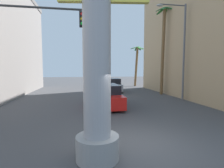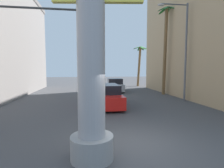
% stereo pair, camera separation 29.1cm
% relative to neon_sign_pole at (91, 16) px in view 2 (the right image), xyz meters
% --- Properties ---
extents(ground_plane, '(93.00, 93.00, 0.00)m').
position_rel_neon_sign_pole_xyz_m(ground_plane, '(1.45, 10.69, -4.11)').
color(ground_plane, '#424244').
extents(neon_sign_pole, '(2.85, 1.26, 9.34)m').
position_rel_neon_sign_pole_xyz_m(neon_sign_pole, '(0.00, 0.00, 0.00)').
color(neon_sign_pole, '#9E9EA3').
rests_on(neon_sign_pole, ground).
extents(street_lamp, '(2.61, 0.28, 7.97)m').
position_rel_neon_sign_pole_xyz_m(street_lamp, '(7.60, 8.57, 0.67)').
color(street_lamp, '#59595E').
rests_on(street_lamp, ground).
extents(traffic_light_mast, '(5.55, 0.32, 5.57)m').
position_rel_neon_sign_pole_xyz_m(traffic_light_mast, '(-3.30, 3.74, -0.12)').
color(traffic_light_mast, '#333333').
rests_on(traffic_light_mast, ground).
extents(car_lead, '(2.04, 4.86, 1.56)m').
position_rel_neon_sign_pole_xyz_m(car_lead, '(1.21, 7.44, -3.37)').
color(car_lead, black).
rests_on(car_lead, ground).
extents(car_far, '(2.07, 4.53, 1.56)m').
position_rel_neon_sign_pole_xyz_m(car_far, '(3.16, 15.69, -3.37)').
color(car_far, black).
rests_on(car_far, ground).
extents(palm_tree_mid_right, '(2.37, 2.24, 9.00)m').
position_rel_neon_sign_pole_xyz_m(palm_tree_mid_right, '(7.86, 12.18, 1.39)').
color(palm_tree_mid_right, brown).
rests_on(palm_tree_mid_right, ground).
extents(palm_tree_far_right, '(2.34, 2.38, 6.27)m').
position_rel_neon_sign_pole_xyz_m(palm_tree_far_right, '(8.00, 21.54, -0.07)').
color(palm_tree_far_right, brown).
rests_on(palm_tree_far_right, ground).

